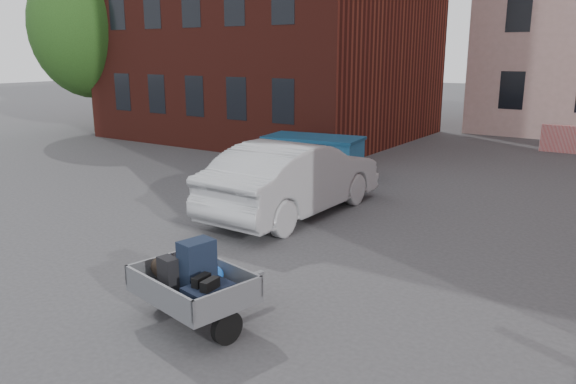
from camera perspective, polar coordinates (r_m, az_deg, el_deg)
The scene contains 6 objects.
ground at distance 10.08m, azimuth -2.85°, elevation -6.89°, with size 120.00×120.00×0.00m, color #38383A.
far_building at distance 39.12m, azimuth -7.22°, elevation 14.53°, with size 6.00×6.00×8.00m, color maroon.
tree at distance 27.29m, azimuth -19.48°, elevation 16.59°, with size 5.28×5.28×8.30m.
trailer at distance 7.69m, azimuth -9.72°, elevation -9.05°, with size 1.79×1.93×1.20m.
dumpster at distance 16.69m, azimuth 2.58°, elevation 3.67°, with size 3.00×1.86×1.18m.
silver_car at distance 12.68m, azimuth 0.63°, elevation 1.46°, with size 1.77×5.07×1.67m, color #ABAFB3.
Camera 1 is at (5.67, -7.51, 3.60)m, focal length 35.00 mm.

